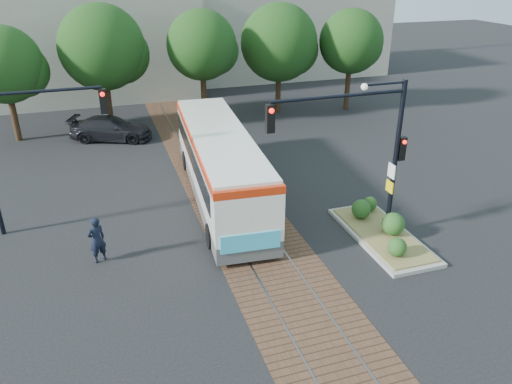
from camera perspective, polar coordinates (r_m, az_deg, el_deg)
ground at (r=19.38m, az=0.36°, el=-6.02°), size 120.00×120.00×0.00m
trackbed at (r=22.74m, az=-2.83°, el=-1.01°), size 3.60×40.00×0.02m
tree_row at (r=33.17m, az=-6.90°, el=16.10°), size 26.40×5.60×7.67m
warehouses at (r=45.12m, az=-12.45°, el=16.81°), size 40.00×13.00×8.00m
city_bus at (r=22.46m, az=-4.14°, el=3.51°), size 3.35×11.96×3.16m
traffic_island at (r=20.39m, az=14.18°, el=-4.11°), size 2.20×5.20×1.13m
signal_pole_main at (r=18.43m, az=12.74°, el=5.94°), size 5.49×0.46×6.00m
signal_pole_left at (r=20.88m, az=-25.88°, el=5.42°), size 4.99×0.34×6.00m
officer at (r=18.83m, az=-17.73°, el=-5.22°), size 0.78×0.67×1.79m
parked_car at (r=31.47m, az=-16.25°, el=6.98°), size 5.21×3.52×1.40m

